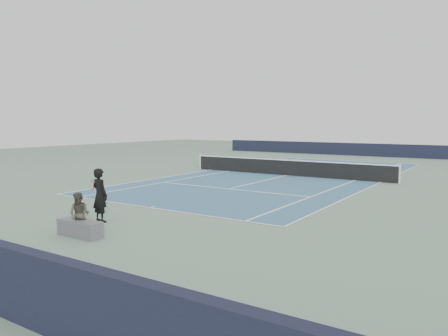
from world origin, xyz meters
The scene contains 7 objects.
ground centered at (0.00, 0.00, 0.00)m, with size 80.00×80.00×0.00m, color slate.
court_surface centered at (0.00, 0.00, 0.01)m, with size 10.97×23.77×0.01m, color #376483.
tennis_net centered at (0.00, 0.00, 0.50)m, with size 12.90×0.10×1.07m.
windscreen_far centered at (0.00, 17.88, 0.60)m, with size 30.00×0.25×1.20m, color black.
tennis_player centered at (0.25, -14.42, 0.86)m, with size 0.80×0.54×1.73m.
tennis_ball centered at (0.70, -14.85, 0.03)m, with size 0.07×0.07×0.07m, color #CEEB30.
spectator_bench centered at (1.19, -15.97, 0.44)m, with size 1.50×1.01×1.24m.
Camera 1 is at (11.07, -23.72, 3.17)m, focal length 35.00 mm.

